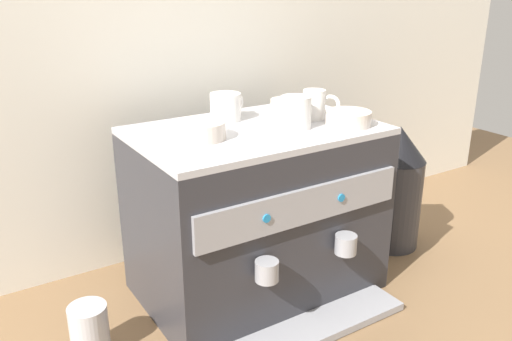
{
  "coord_description": "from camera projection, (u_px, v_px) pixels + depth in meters",
  "views": [
    {
      "loc": [
        -0.72,
        -1.13,
        0.85
      ],
      "look_at": [
        0.0,
        0.0,
        0.36
      ],
      "focal_mm": 37.56,
      "sensor_mm": 36.0,
      "label": 1
    }
  ],
  "objects": [
    {
      "name": "ceramic_bowl_2",
      "position": [
        287.0,
        105.0,
        1.55
      ],
      "size": [
        0.1,
        0.1,
        0.03
      ],
      "color": "beige",
      "rests_on": "espresso_machine"
    },
    {
      "name": "ceramic_cup_0",
      "position": [
        296.0,
        112.0,
        1.37
      ],
      "size": [
        0.11,
        0.1,
        0.08
      ],
      "color": "white",
      "rests_on": "espresso_machine"
    },
    {
      "name": "ceramic_cup_2",
      "position": [
        316.0,
        105.0,
        1.45
      ],
      "size": [
        0.09,
        0.08,
        0.08
      ],
      "color": "white",
      "rests_on": "espresso_machine"
    },
    {
      "name": "milk_pitcher",
      "position": [
        90.0,
        331.0,
        1.25
      ],
      "size": [
        0.09,
        0.09,
        0.13
      ],
      "primitive_type": "cylinder",
      "color": "#B7B7BC",
      "rests_on": "ground_plane"
    },
    {
      "name": "ground_plane",
      "position": [
        256.0,
        286.0,
        1.55
      ],
      "size": [
        4.0,
        4.0,
        0.0
      ],
      "primitive_type": "plane",
      "color": "brown"
    },
    {
      "name": "ceramic_bowl_0",
      "position": [
        200.0,
        130.0,
        1.29
      ],
      "size": [
        0.12,
        0.12,
        0.04
      ],
      "color": "beige",
      "rests_on": "espresso_machine"
    },
    {
      "name": "tiled_backsplash_wall",
      "position": [
        194.0,
        79.0,
        1.64
      ],
      "size": [
        2.8,
        0.03,
        1.09
      ],
      "primitive_type": "cube",
      "color": "silver",
      "rests_on": "ground_plane"
    },
    {
      "name": "ceramic_bowl_1",
      "position": [
        348.0,
        119.0,
        1.4
      ],
      "size": [
        0.12,
        0.12,
        0.04
      ],
      "color": "beige",
      "rests_on": "espresso_machine"
    },
    {
      "name": "coffee_grinder",
      "position": [
        395.0,
        187.0,
        1.72
      ],
      "size": [
        0.18,
        0.18,
        0.41
      ],
      "color": "#333338",
      "rests_on": "ground_plane"
    },
    {
      "name": "espresso_machine",
      "position": [
        257.0,
        212.0,
        1.46
      ],
      "size": [
        0.63,
        0.52,
        0.47
      ],
      "color": "#2D2D33",
      "rests_on": "ground_plane"
    },
    {
      "name": "ceramic_cup_1",
      "position": [
        226.0,
        107.0,
        1.45
      ],
      "size": [
        0.12,
        0.08,
        0.07
      ],
      "color": "white",
      "rests_on": "espresso_machine"
    }
  ]
}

